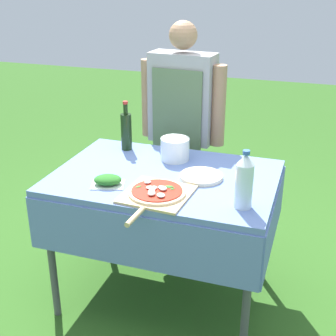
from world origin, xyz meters
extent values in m
plane|color=#2D5B1E|center=(0.00, 0.00, 0.00)|extent=(12.00, 12.00, 0.00)
cube|color=#607AB7|center=(0.00, 0.00, 0.76)|extent=(1.16, 0.80, 0.04)
cube|color=#607AB7|center=(0.00, -0.40, 0.61)|extent=(1.16, 0.01, 0.28)
cube|color=#607AB7|center=(0.00, 0.40, 0.61)|extent=(1.16, 0.01, 0.28)
cube|color=#607AB7|center=(-0.58, 0.00, 0.61)|extent=(0.01, 0.80, 0.28)
cube|color=#607AB7|center=(0.58, 0.00, 0.61)|extent=(0.01, 0.80, 0.28)
cylinder|color=#4C4C51|center=(-0.52, -0.34, 0.37)|extent=(0.04, 0.04, 0.75)
cylinder|color=#4C4C51|center=(0.52, -0.34, 0.37)|extent=(0.04, 0.04, 0.75)
cylinder|color=#4C4C51|center=(-0.52, 0.34, 0.37)|extent=(0.04, 0.04, 0.75)
cylinder|color=#4C4C51|center=(0.52, 0.34, 0.37)|extent=(0.04, 0.04, 0.75)
cylinder|color=#70604C|center=(-0.02, 0.62, 0.37)|extent=(0.11, 0.11, 0.75)
cylinder|color=#70604C|center=(-0.17, 0.63, 0.37)|extent=(0.11, 0.11, 0.75)
cube|color=#99999E|center=(-0.10, 0.62, 1.03)|extent=(0.42, 0.21, 0.56)
cube|color=#56704C|center=(-0.11, 0.53, 0.82)|extent=(0.32, 0.04, 0.81)
cylinder|color=#A37A5B|center=(0.14, 0.60, 1.00)|extent=(0.09, 0.09, 0.50)
cylinder|color=#A37A5B|center=(-0.33, 0.64, 1.00)|extent=(0.09, 0.09, 0.50)
sphere|color=#A37A5B|center=(-0.10, 0.62, 1.41)|extent=(0.17, 0.17, 0.17)
cube|color=#D1B27F|center=(0.04, -0.24, 0.79)|extent=(0.33, 0.33, 0.01)
cylinder|color=#D1B27F|center=(0.03, -0.48, 0.79)|extent=(0.03, 0.16, 0.02)
cylinder|color=beige|center=(0.04, -0.24, 0.80)|extent=(0.28, 0.28, 0.01)
cylinder|color=#B22819|center=(0.04, -0.24, 0.81)|extent=(0.24, 0.24, 0.00)
ellipsoid|color=white|center=(0.01, -0.24, 0.82)|extent=(0.05, 0.05, 0.01)
ellipsoid|color=white|center=(0.06, -0.22, 0.82)|extent=(0.04, 0.04, 0.01)
ellipsoid|color=white|center=(-0.02, -0.19, 0.82)|extent=(0.04, 0.05, 0.01)
ellipsoid|color=white|center=(0.03, -0.23, 0.82)|extent=(0.03, 0.04, 0.01)
ellipsoid|color=white|center=(0.02, -0.25, 0.82)|extent=(0.04, 0.04, 0.01)
ellipsoid|color=white|center=(0.03, -0.27, 0.82)|extent=(0.04, 0.04, 0.01)
ellipsoid|color=white|center=(0.07, -0.23, 0.82)|extent=(0.05, 0.06, 0.02)
ellipsoid|color=white|center=(0.09, -0.30, 0.82)|extent=(0.06, 0.06, 0.01)
ellipsoid|color=white|center=(0.04, -0.30, 0.82)|extent=(0.04, 0.05, 0.02)
ellipsoid|color=#286B23|center=(0.09, -0.19, 0.81)|extent=(0.04, 0.03, 0.00)
ellipsoid|color=#286B23|center=(0.10, -0.20, 0.81)|extent=(0.04, 0.03, 0.00)
ellipsoid|color=#286B23|center=(0.11, -0.21, 0.81)|extent=(0.02, 0.03, 0.00)
ellipsoid|color=#286B23|center=(-0.05, -0.24, 0.81)|extent=(0.03, 0.03, 0.00)
cylinder|color=black|center=(-0.34, 0.28, 0.89)|extent=(0.06, 0.06, 0.22)
cylinder|color=black|center=(-0.34, 0.28, 1.03)|extent=(0.03, 0.03, 0.06)
cylinder|color=#B22823|center=(-0.34, 0.28, 1.07)|extent=(0.03, 0.03, 0.02)
cylinder|color=silver|center=(0.45, -0.23, 0.89)|extent=(0.08, 0.08, 0.21)
cone|color=silver|center=(0.45, -0.23, 1.01)|extent=(0.08, 0.08, 0.05)
cylinder|color=#335BB2|center=(0.45, -0.23, 1.05)|extent=(0.03, 0.03, 0.02)
cube|color=silver|center=(-0.23, -0.21, 0.78)|extent=(0.19, 0.16, 0.01)
ellipsoid|color=#286B23|center=(-0.23, -0.21, 0.81)|extent=(0.16, 0.14, 0.05)
cylinder|color=silver|center=(-0.01, 0.22, 0.84)|extent=(0.16, 0.16, 0.13)
cylinder|color=beige|center=(0.19, 0.02, 0.78)|extent=(0.22, 0.22, 0.00)
cylinder|color=beige|center=(0.19, 0.02, 0.79)|extent=(0.22, 0.22, 0.00)
cylinder|color=beige|center=(0.19, 0.02, 0.79)|extent=(0.22, 0.22, 0.00)
cylinder|color=beige|center=(0.19, 0.02, 0.80)|extent=(0.22, 0.22, 0.00)
camera|label=1|loc=(0.73, -2.12, 1.78)|focal=50.00mm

